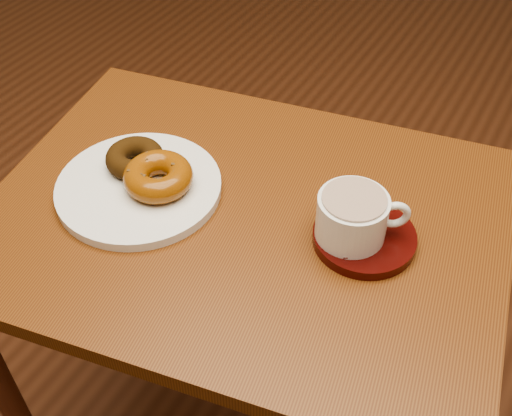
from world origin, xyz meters
The scene contains 7 objects.
cafe_table centered at (-0.27, 0.02, 0.61)m, with size 0.86×0.70×0.72m.
donut_plate centered at (-0.43, -0.02, 0.73)m, with size 0.25×0.25×0.02m, color white.
donut_cinnamon centered at (-0.46, 0.01, 0.75)m, with size 0.09×0.09×0.03m, color #38210B.
donut_caramel centered at (-0.40, -0.01, 0.76)m, with size 0.14×0.14×0.04m.
saucer centered at (-0.09, 0.05, 0.73)m, with size 0.15×0.15×0.02m, color #360907.
coffee_cup centered at (-0.11, 0.04, 0.77)m, with size 0.12×0.10×0.07m.
teaspoon centered at (-0.13, 0.06, 0.74)m, with size 0.05×0.09×0.01m.
Camera 1 is at (0.08, -0.56, 1.40)m, focal length 45.00 mm.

